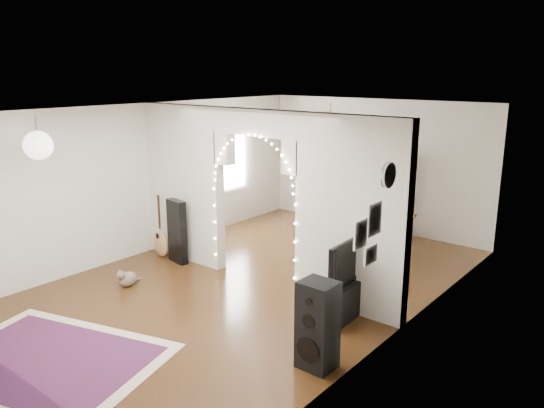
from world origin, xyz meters
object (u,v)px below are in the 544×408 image
Objects in this scene: dining_table at (377,218)px; dining_chair_right at (310,229)px; bookcase at (370,191)px; acoustic_guitar at (160,234)px; dining_chair_left at (320,219)px; media_console at (342,299)px; floor_speaker at (317,325)px.

dining_table is 1.51m from dining_chair_right.
dining_table is at bearing -63.51° from bookcase.
acoustic_guitar is at bearing -124.36° from dining_chair_right.
dining_chair_left is 1.22× the size of dining_chair_right.
dining_table reaches higher than media_console.
floor_speaker reaches higher than dining_chair_right.
acoustic_guitar is 0.72× the size of dining_table.
acoustic_guitar is 1.67× the size of dining_chair_left.
bookcase is at bearing 111.73° from media_console.
dining_chair_left is at bearing -146.27° from bookcase.
dining_table is 2.32× the size of dining_chair_left.
dining_table is 2.83× the size of dining_chair_right.
dining_table is (2.96, 2.52, 0.26)m from acoustic_guitar.
bookcase reaches higher than acoustic_guitar.
acoustic_guitar is 4.34m from bookcase.
dining_table is (-0.83, 2.51, 0.43)m from media_console.
bookcase is at bearing 112.82° from dining_table.
dining_chair_right is at bearing 171.13° from dining_table.
bookcase is at bearing 62.31° from dining_chair_right.
media_console is 3.34m from dining_chair_right.
floor_speaker is 4.01m from dining_table.
dining_chair_right is (0.17, -0.61, -0.05)m from dining_chair_left.
dining_table is at bearing -26.04° from dining_chair_left.
floor_speaker reaches higher than dining_chair_left.
media_console is 0.75× the size of dining_table.
bookcase reaches higher than dining_table.
media_console is at bearing -73.41° from bookcase.
acoustic_guitar is at bearing 177.93° from media_console.
acoustic_guitar is at bearing -120.41° from dining_chair_left.
acoustic_guitar reaches higher than dining_chair_right.
dining_chair_left is at bearing 86.30° from acoustic_guitar.
dining_chair_left is at bearing 126.26° from media_console.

